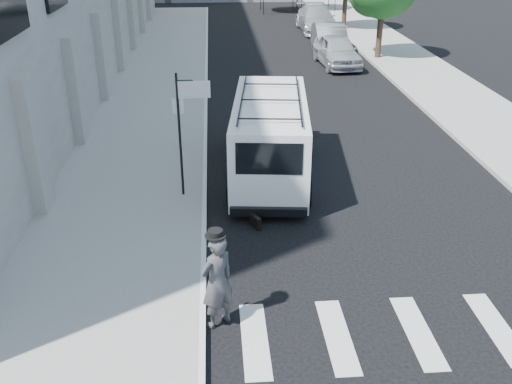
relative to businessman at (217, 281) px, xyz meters
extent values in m
plane|color=black|center=(1.69, 2.46, -1.01)|extent=(120.00, 120.00, 0.00)
cube|color=gray|center=(-2.56, 18.46, -0.94)|extent=(4.50, 48.00, 0.15)
cube|color=gray|center=(10.69, 22.46, -0.94)|extent=(4.00, 56.00, 0.15)
cylinder|color=black|center=(-0.91, 5.66, 0.89)|extent=(0.07, 0.07, 3.50)
cube|color=white|center=(-0.91, 5.68, 1.74)|extent=(0.30, 0.03, 0.42)
cube|color=white|center=(-0.46, 5.66, 2.19)|extent=(0.85, 0.06, 0.45)
cylinder|color=black|center=(9.29, 22.46, 0.39)|extent=(0.32, 0.32, 2.80)
cylinder|color=black|center=(9.29, 31.46, 0.39)|extent=(0.32, 0.32, 2.80)
cylinder|color=black|center=(4.29, 39.06, 0.09)|extent=(0.06, 0.06, 2.20)
cylinder|color=black|center=(7.09, 39.06, 0.09)|extent=(0.06, 0.06, 2.20)
imported|color=#3C3C3F|center=(0.00, 0.00, 0.00)|extent=(0.88, 0.83, 2.02)
cube|color=black|center=(1.02, 3.84, -0.84)|extent=(0.30, 0.45, 0.34)
cube|color=black|center=(0.48, 5.00, -0.68)|extent=(0.37, 0.50, 0.65)
cylinder|color=black|center=(0.33, 5.18, -0.08)|extent=(0.02, 0.02, 0.62)
cylinder|color=black|center=(0.55, 5.23, -0.08)|extent=(0.02, 0.02, 0.62)
cube|color=black|center=(0.44, 5.21, 0.23)|extent=(0.25, 0.08, 0.03)
cube|color=white|center=(1.69, 6.96, 0.31)|extent=(2.73, 5.95, 2.24)
cube|color=white|center=(2.03, 10.08, -0.21)|extent=(2.12, 1.17, 1.17)
cube|color=black|center=(1.39, 4.12, 0.80)|extent=(1.70, 0.27, 0.85)
cylinder|color=black|center=(0.90, 9.08, -0.61)|extent=(0.38, 0.84, 0.81)
cylinder|color=black|center=(2.92, 8.86, -0.61)|extent=(0.38, 0.84, 0.81)
cylinder|color=black|center=(0.48, 5.16, -0.61)|extent=(0.38, 0.84, 0.81)
cylinder|color=black|center=(2.50, 4.94, -0.61)|extent=(0.38, 0.84, 0.81)
imported|color=#B0B4B9|center=(6.69, 21.22, -0.22)|extent=(2.17, 4.77, 1.59)
imported|color=#56595D|center=(6.91, 24.40, -0.18)|extent=(2.01, 5.11, 1.66)
imported|color=#A5A9AD|center=(7.31, 31.23, -0.17)|extent=(2.40, 5.81, 1.68)
camera|label=1|loc=(0.07, -9.10, 6.33)|focal=40.00mm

